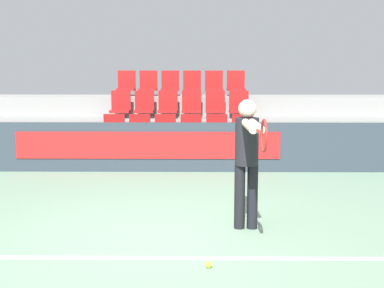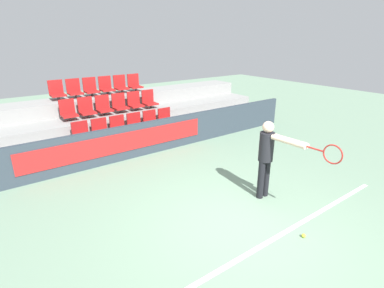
% 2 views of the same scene
% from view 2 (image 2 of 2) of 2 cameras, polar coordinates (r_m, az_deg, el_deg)
% --- Properties ---
extents(ground_plane, '(30.00, 30.00, 0.00)m').
position_cam_2_polar(ground_plane, '(5.40, 10.04, -14.78)').
color(ground_plane, gray).
extents(court_baseline, '(6.31, 0.08, 0.01)m').
position_cam_2_polar(court_baseline, '(5.12, 14.71, -17.36)').
color(court_baseline, white).
rests_on(court_baseline, ground).
extents(barrier_wall, '(10.97, 0.14, 0.90)m').
position_cam_2_polar(barrier_wall, '(8.04, -10.10, 0.79)').
color(barrier_wall, '#2D3842').
rests_on(barrier_wall, ground).
extents(bleacher_tier_front, '(10.57, 1.00, 0.41)m').
position_cam_2_polar(bleacher_tier_front, '(8.63, -11.66, 0.28)').
color(bleacher_tier_front, gray).
rests_on(bleacher_tier_front, ground).
extents(bleacher_tier_middle, '(10.57, 1.00, 0.82)m').
position_cam_2_polar(bleacher_tier_middle, '(9.44, -14.36, 3.10)').
color(bleacher_tier_middle, gray).
rests_on(bleacher_tier_middle, ground).
extents(bleacher_tier_back, '(10.57, 1.00, 1.23)m').
position_cam_2_polar(bleacher_tier_back, '(10.30, -16.64, 5.46)').
color(bleacher_tier_back, gray).
rests_on(bleacher_tier_back, ground).
extents(stadium_chair_0, '(0.42, 0.38, 0.58)m').
position_cam_2_polar(stadium_chair_0, '(8.19, -20.28, 1.67)').
color(stadium_chair_0, '#333333').
rests_on(stadium_chair_0, bleacher_tier_front).
extents(stadium_chair_1, '(0.42, 0.38, 0.58)m').
position_cam_2_polar(stadium_chair_1, '(8.33, -16.97, 2.35)').
color(stadium_chair_1, '#333333').
rests_on(stadium_chair_1, bleacher_tier_front).
extents(stadium_chair_2, '(0.42, 0.38, 0.58)m').
position_cam_2_polar(stadium_chair_2, '(8.50, -13.78, 3.00)').
color(stadium_chair_2, '#333333').
rests_on(stadium_chair_2, bleacher_tier_front).
extents(stadium_chair_3, '(0.42, 0.38, 0.58)m').
position_cam_2_polar(stadium_chair_3, '(8.70, -10.71, 3.62)').
color(stadium_chair_3, '#333333').
rests_on(stadium_chair_3, bleacher_tier_front).
extents(stadium_chair_4, '(0.42, 0.38, 0.58)m').
position_cam_2_polar(stadium_chair_4, '(8.92, -7.79, 4.19)').
color(stadium_chair_4, '#333333').
rests_on(stadium_chair_4, bleacher_tier_front).
extents(stadium_chair_5, '(0.42, 0.38, 0.58)m').
position_cam_2_polar(stadium_chair_5, '(9.17, -5.01, 4.73)').
color(stadium_chair_5, '#333333').
rests_on(stadium_chair_5, bleacher_tier_front).
extents(stadium_chair_6, '(0.42, 0.38, 0.58)m').
position_cam_2_polar(stadium_chair_6, '(9.02, -22.49, 5.73)').
color(stadium_chair_6, '#333333').
rests_on(stadium_chair_6, bleacher_tier_middle).
extents(stadium_chair_7, '(0.42, 0.38, 0.58)m').
position_cam_2_polar(stadium_chair_7, '(9.15, -19.43, 6.30)').
color(stadium_chair_7, '#333333').
rests_on(stadium_chair_7, bleacher_tier_middle).
extents(stadium_chair_8, '(0.42, 0.38, 0.58)m').
position_cam_2_polar(stadium_chair_8, '(9.31, -16.45, 6.83)').
color(stadium_chair_8, '#333333').
rests_on(stadium_chair_8, bleacher_tier_middle).
extents(stadium_chair_9, '(0.42, 0.38, 0.58)m').
position_cam_2_polar(stadium_chair_9, '(9.49, -13.58, 7.33)').
color(stadium_chair_9, '#333333').
rests_on(stadium_chair_9, bleacher_tier_middle).
extents(stadium_chair_10, '(0.42, 0.38, 0.58)m').
position_cam_2_polar(stadium_chair_10, '(9.69, -10.81, 7.79)').
color(stadium_chair_10, '#333333').
rests_on(stadium_chair_10, bleacher_tier_middle).
extents(stadium_chair_11, '(0.42, 0.38, 0.58)m').
position_cam_2_polar(stadium_chair_11, '(9.92, -8.16, 8.22)').
color(stadium_chair_11, '#333333').
rests_on(stadium_chair_11, bleacher_tier_middle).
extents(stadium_chair_12, '(0.42, 0.38, 0.58)m').
position_cam_2_polar(stadium_chair_12, '(9.90, -24.33, 9.08)').
color(stadium_chair_12, '#333333').
rests_on(stadium_chair_12, bleacher_tier_back).
extents(stadium_chair_13, '(0.42, 0.38, 0.58)m').
position_cam_2_polar(stadium_chair_13, '(10.02, -21.50, 9.57)').
color(stadium_chair_13, '#333333').
rests_on(stadium_chair_13, bleacher_tier_back).
extents(stadium_chair_14, '(0.42, 0.38, 0.58)m').
position_cam_2_polar(stadium_chair_14, '(10.16, -18.72, 10.02)').
color(stadium_chair_14, '#333333').
rests_on(stadium_chair_14, bleacher_tier_back).
extents(stadium_chair_15, '(0.42, 0.38, 0.58)m').
position_cam_2_polar(stadium_chair_15, '(10.33, -16.03, 10.44)').
color(stadium_chair_15, '#333333').
rests_on(stadium_chair_15, bleacher_tier_back).
extents(stadium_chair_16, '(0.42, 0.38, 0.58)m').
position_cam_2_polar(stadium_chair_16, '(10.52, -13.42, 10.83)').
color(stadium_chair_16, '#333333').
rests_on(stadium_chair_16, bleacher_tier_back).
extents(stadium_chair_17, '(0.42, 0.38, 0.58)m').
position_cam_2_polar(stadium_chair_17, '(10.72, -10.90, 11.18)').
color(stadium_chair_17, '#333333').
rests_on(stadium_chair_17, bleacher_tier_back).
extents(tennis_player, '(0.28, 1.56, 1.57)m').
position_cam_2_polar(tennis_player, '(5.84, 14.59, -1.78)').
color(tennis_player, black).
rests_on(tennis_player, ground).
extents(tennis_ball, '(0.07, 0.07, 0.07)m').
position_cam_2_polar(tennis_ball, '(5.33, 20.49, -16.03)').
color(tennis_ball, '#CCDB33').
rests_on(tennis_ball, ground).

